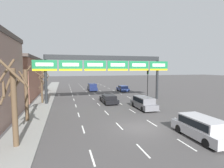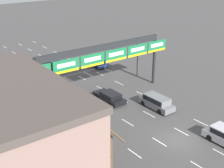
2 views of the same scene
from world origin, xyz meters
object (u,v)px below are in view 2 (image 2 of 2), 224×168
object	(u,v)px
traffic_light_near_gantry	(138,54)
tree_bare_second	(31,98)
sign_gantry	(103,55)
suv_grey	(156,101)
car_blue	(97,62)
car_black	(110,96)
tree_bare_third	(66,127)
suv_navy	(54,65)
tree_bare_furthest	(110,155)

from	to	relation	value
traffic_light_near_gantry	tree_bare_second	bearing A→B (deg)	-170.87
sign_gantry	suv_grey	world-z (taller)	sign_gantry
car_blue	tree_bare_second	size ratio (longest dim) A/B	0.89
suv_grey	traffic_light_near_gantry	distance (m)	11.79
tree_bare_second	car_black	bearing A→B (deg)	-11.32
suv_grey	tree_bare_second	distance (m)	14.98
suv_grey	tree_bare_third	world-z (taller)	tree_bare_third
sign_gantry	suv_navy	xyz separation A→B (m)	(-0.08, 14.02, -5.07)
sign_gantry	tree_bare_third	world-z (taller)	sign_gantry
suv_grey	car_black	size ratio (longest dim) A/B	0.98
suv_grey	tree_bare_furthest	bearing A→B (deg)	-148.38
tree_bare_second	traffic_light_near_gantry	bearing A→B (deg)	9.13
sign_gantry	traffic_light_near_gantry	world-z (taller)	sign_gantry
suv_grey	car_black	xyz separation A→B (m)	(-3.42, 5.03, -0.21)
car_blue	tree_bare_third	size ratio (longest dim) A/B	0.78
tree_bare_second	suv_navy	bearing A→B (deg)	54.21
car_blue	traffic_light_near_gantry	bearing A→B (deg)	-71.73
suv_navy	tree_bare_furthest	world-z (taller)	tree_bare_furthest
tree_bare_third	tree_bare_furthest	world-z (taller)	tree_bare_furthest
traffic_light_near_gantry	tree_bare_furthest	size ratio (longest dim) A/B	0.85
traffic_light_near_gantry	tree_bare_furthest	xyz separation A→B (m)	(-18.86, -18.14, -0.40)
suv_grey	car_blue	size ratio (longest dim) A/B	1.13
car_black	tree_bare_furthest	world-z (taller)	tree_bare_furthest
sign_gantry	suv_navy	world-z (taller)	sign_gantry
sign_gantry	suv_grey	bearing A→B (deg)	-60.51
car_blue	tree_bare_furthest	distance (m)	30.57
suv_grey	tree_bare_furthest	world-z (taller)	tree_bare_furthest
tree_bare_furthest	tree_bare_second	bearing A→B (deg)	89.73
sign_gantry	traffic_light_near_gantry	distance (m)	10.19
sign_gantry	car_blue	world-z (taller)	sign_gantry
suv_navy	tree_bare_second	world-z (taller)	tree_bare_second
suv_navy	tree_bare_furthest	distance (m)	30.06
suv_navy	car_blue	world-z (taller)	suv_navy
suv_grey	car_blue	bearing A→B (deg)	79.88
suv_grey	car_blue	xyz separation A→B (m)	(3.13, 17.55, -0.18)
traffic_light_near_gantry	tree_bare_second	world-z (taller)	traffic_light_near_gantry
sign_gantry	car_black	bearing A→B (deg)	-85.53
tree_bare_second	tree_bare_third	distance (m)	9.05
suv_grey	car_blue	world-z (taller)	suv_grey
car_black	tree_bare_third	size ratio (longest dim) A/B	0.90
tree_bare_second	tree_bare_furthest	distance (m)	15.14
car_black	suv_grey	bearing A→B (deg)	-55.74
suv_grey	car_black	distance (m)	6.09
tree_bare_second	tree_bare_furthest	world-z (taller)	tree_bare_furthest
car_black	tree_bare_second	world-z (taller)	tree_bare_second
sign_gantry	car_blue	bearing A→B (deg)	59.59
car_black	tree_bare_furthest	size ratio (longest dim) A/B	0.82
car_black	tree_bare_furthest	xyz separation A→B (m)	(-9.81, -13.17, 2.52)
car_black	tree_bare_second	xyz separation A→B (m)	(-9.74, 1.95, 1.78)
sign_gantry	suv_grey	xyz separation A→B (m)	(3.52, -6.22, -5.13)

